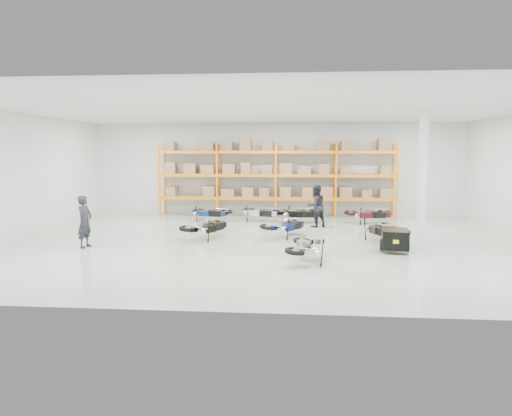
# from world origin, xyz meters

# --- Properties ---
(room) EXTENTS (18.00, 18.00, 18.00)m
(room) POSITION_xyz_m (0.00, 0.00, 2.25)
(room) COLOR #AABEAE
(room) RESTS_ON ground
(pallet_rack) EXTENTS (11.28, 0.98, 3.62)m
(pallet_rack) POSITION_xyz_m (-0.00, 6.45, 2.26)
(pallet_rack) COLOR orange
(pallet_rack) RESTS_ON ground
(structural_column) EXTENTS (0.25, 0.25, 4.50)m
(structural_column) POSITION_xyz_m (5.20, 0.50, 2.25)
(structural_column) COLOR white
(structural_column) RESTS_ON ground
(moto_blue_centre) EXTENTS (1.73, 1.94, 1.14)m
(moto_blue_centre) POSITION_xyz_m (0.53, 1.08, 0.54)
(moto_blue_centre) COLOR #07104C
(moto_blue_centre) RESTS_ON ground
(moto_silver_left) EXTENTS (1.13, 1.85, 1.13)m
(moto_silver_left) POSITION_xyz_m (1.23, -2.70, 0.53)
(moto_silver_left) COLOR #B4B8BB
(moto_silver_left) RESTS_ON ground
(moto_black_far_left) EXTENTS (1.62, 2.03, 1.18)m
(moto_black_far_left) POSITION_xyz_m (-2.27, 0.49, 0.55)
(moto_black_far_left) COLOR black
(moto_black_far_left) RESTS_ON ground
(moto_touring_right) EXTENTS (1.34, 1.97, 1.16)m
(moto_touring_right) POSITION_xyz_m (3.99, 0.39, 0.55)
(moto_touring_right) COLOR black
(moto_touring_right) RESTS_ON ground
(trailer) EXTENTS (0.92, 1.70, 0.70)m
(trailer) POSITION_xyz_m (3.99, -1.21, 0.41)
(trailer) COLOR black
(trailer) RESTS_ON ground
(moto_back_a) EXTENTS (1.83, 1.22, 1.09)m
(moto_back_a) POSITION_xyz_m (-2.89, 4.70, 0.51)
(moto_back_a) COLOR navy
(moto_back_a) RESTS_ON ground
(moto_back_b) EXTENTS (1.93, 1.41, 1.12)m
(moto_back_b) POSITION_xyz_m (-0.61, 4.84, 0.53)
(moto_back_b) COLOR #ACB3B6
(moto_back_b) RESTS_ON ground
(moto_back_c) EXTENTS (1.91, 1.06, 1.19)m
(moto_back_c) POSITION_xyz_m (1.12, 4.56, 0.56)
(moto_back_c) COLOR black
(moto_back_c) RESTS_ON ground
(moto_back_d) EXTENTS (1.88, 1.08, 1.16)m
(moto_back_d) POSITION_xyz_m (4.13, 4.58, 0.55)
(moto_back_d) COLOR #440D16
(moto_back_d) RESTS_ON ground
(person_left) EXTENTS (0.48, 0.67, 1.70)m
(person_left) POSITION_xyz_m (-5.92, -1.31, 0.85)
(person_left) COLOR #212028
(person_left) RESTS_ON ground
(person_back) EXTENTS (1.07, 1.01, 1.76)m
(person_back) POSITION_xyz_m (1.78, 3.49, 0.88)
(person_back) COLOR black
(person_back) RESTS_ON ground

